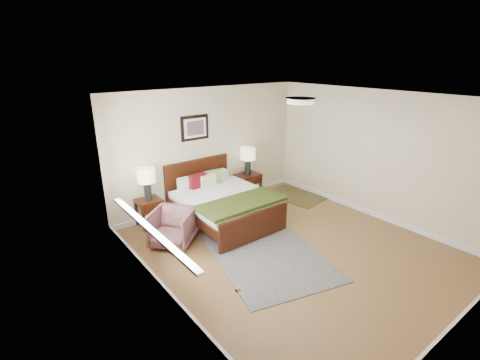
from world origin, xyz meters
The scene contains 18 objects.
floor centered at (0.00, 0.00, 0.00)m, with size 5.00×5.00×0.00m, color brown.
back_wall centered at (0.00, 2.50, 1.25)m, with size 4.50×0.04×2.50m, color beige.
front_wall centered at (0.00, -2.50, 1.25)m, with size 4.50×0.04×2.50m, color beige.
left_wall centered at (-2.25, 0.00, 1.25)m, with size 0.04×5.00×2.50m, color beige.
right_wall centered at (2.25, 0.00, 1.25)m, with size 0.04×5.00×2.50m, color beige.
ceiling centered at (0.00, 0.00, 2.50)m, with size 4.50×5.00×0.02m, color white.
window centered at (-2.20, 0.70, 1.38)m, with size 0.11×2.72×1.32m.
door centered at (-2.23, -1.75, 1.07)m, with size 0.06×1.00×2.18m.
ceil_fixture centered at (0.00, 0.00, 2.47)m, with size 0.44×0.44×0.08m.
bed centered at (-0.35, 1.54, 0.48)m, with size 1.62×1.94×1.05m.
wall_art centered at (-0.35, 2.47, 1.72)m, with size 0.62×0.05×0.50m.
nightstand_left centered at (-1.54, 2.25, 0.42)m, with size 0.45×0.40×0.53m.
nightstand_right centered at (0.86, 2.26, 0.34)m, with size 0.54×0.41×0.54m.
lamp_left centered at (-1.54, 2.27, 0.96)m, with size 0.34×0.34×0.61m.
lamp_right centered at (0.86, 2.27, 0.97)m, with size 0.34×0.34×0.61m.
armchair centered at (-1.52, 1.36, 0.32)m, with size 0.68×0.70×0.63m, color brown.
rug_persian centered at (-0.47, 0.11, 0.01)m, with size 1.63×2.30×0.01m, color #0D2244.
rug_navy centered at (1.75, 1.61, 0.01)m, with size 0.87×1.30×0.01m, color black.
Camera 1 is at (-3.85, -3.54, 3.07)m, focal length 26.00 mm.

